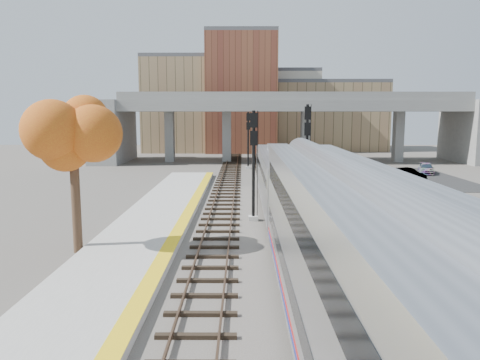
# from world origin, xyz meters

# --- Properties ---
(ground) EXTENTS (160.00, 160.00, 0.00)m
(ground) POSITION_xyz_m (0.00, 0.00, 0.00)
(ground) COLOR #47423D
(ground) RESTS_ON ground
(platform) EXTENTS (4.50, 60.00, 0.35)m
(platform) POSITION_xyz_m (-7.25, 0.00, 0.17)
(platform) COLOR #9E9E99
(platform) RESTS_ON ground
(yellow_strip) EXTENTS (0.70, 60.00, 0.01)m
(yellow_strip) POSITION_xyz_m (-5.35, 0.00, 0.35)
(yellow_strip) COLOR yellow
(yellow_strip) RESTS_ON platform
(tracks) EXTENTS (10.70, 95.00, 0.25)m
(tracks) POSITION_xyz_m (0.93, 12.50, 0.08)
(tracks) COLOR black
(tracks) RESTS_ON ground
(overpass) EXTENTS (54.00, 12.00, 9.50)m
(overpass) POSITION_xyz_m (4.92, 45.00, 5.81)
(overpass) COLOR slate
(overpass) RESTS_ON ground
(buildings_far) EXTENTS (43.00, 21.00, 20.60)m
(buildings_far) POSITION_xyz_m (1.26, 66.57, 7.88)
(buildings_far) COLOR #927B55
(buildings_far) RESTS_ON ground
(parking_lot) EXTENTS (14.00, 18.00, 0.04)m
(parking_lot) POSITION_xyz_m (14.00, 28.00, 0.02)
(parking_lot) COLOR black
(parking_lot) RESTS_ON ground
(locomotive) EXTENTS (3.02, 19.05, 4.10)m
(locomotive) POSITION_xyz_m (1.00, 12.31, 2.28)
(locomotive) COLOR #A8AAB2
(locomotive) RESTS_ON ground
(coach) EXTENTS (3.03, 25.00, 5.00)m
(coach) POSITION_xyz_m (1.00, -10.30, 2.80)
(coach) COLOR #A8AAB2
(coach) RESTS_ON ground
(signal_mast_near) EXTENTS (0.60, 0.64, 6.94)m
(signal_mast_near) POSITION_xyz_m (-1.10, 8.35, 3.42)
(signal_mast_near) COLOR #9E9E99
(signal_mast_near) RESTS_ON ground
(signal_mast_mid) EXTENTS (0.60, 0.64, 7.42)m
(signal_mast_mid) POSITION_xyz_m (3.00, 14.08, 3.75)
(signal_mast_mid) COLOR #9E9E99
(signal_mast_mid) RESTS_ON ground
(signal_mast_far) EXTENTS (0.60, 0.64, 6.91)m
(signal_mast_far) POSITION_xyz_m (-1.10, 36.28, 3.41)
(signal_mast_far) COLOR #9E9E99
(signal_mast_far) RESTS_ON ground
(tree) EXTENTS (3.60, 3.60, 7.85)m
(tree) POSITION_xyz_m (-9.86, 1.58, 5.82)
(tree) COLOR #382619
(tree) RESTS_ON ground
(car_a) EXTENTS (1.61, 3.27, 1.07)m
(car_a) POSITION_xyz_m (10.94, 22.91, 0.58)
(car_a) COLOR #99999E
(car_a) RESTS_ON parking_lot
(car_b) EXTENTS (3.09, 4.21, 1.32)m
(car_b) POSITION_xyz_m (14.59, 25.59, 0.70)
(car_b) COLOR #99999E
(car_b) RESTS_ON parking_lot
(car_c) EXTENTS (2.73, 4.24, 1.14)m
(car_c) POSITION_xyz_m (18.81, 31.45, 0.61)
(car_c) COLOR #99999E
(car_c) RESTS_ON parking_lot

